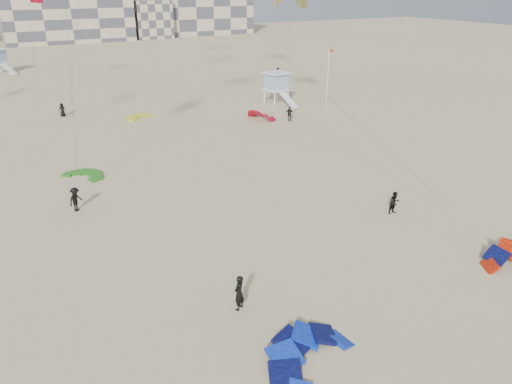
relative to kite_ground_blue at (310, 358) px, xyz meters
name	(u,v)px	position (x,y,z in m)	size (l,w,h in m)	color
ground	(312,324)	(1.37, 1.88, 0.00)	(320.00, 320.00, 0.00)	tan
kite_ground_blue	(310,358)	(0.00, 0.00, 0.00)	(4.58, 4.64, 1.33)	#103ABE
kite_ground_green	(85,176)	(-4.39, 26.97, 0.00)	(3.27, 3.47, 0.43)	#24911B
kite_ground_red_far	(261,119)	(17.47, 36.34, 0.00)	(3.65, 3.34, 1.89)	red
kite_ground_yellow	(139,118)	(4.98, 43.60, 0.00)	(3.20, 3.36, 0.48)	#D0DF0D
kitesurfer_main	(239,293)	(-1.11, 4.60, 0.94)	(0.69, 0.45, 1.88)	black
kitesurfer_b	(395,203)	(13.31, 9.39, 0.81)	(0.79, 0.61, 1.62)	black
kitesurfer_c	(76,199)	(-6.13, 20.25, 0.88)	(1.14, 0.65, 1.76)	black
kitesurfer_d	(290,114)	(19.94, 33.96, 0.85)	(1.00, 0.42, 1.70)	black
kitesurfer_e	(62,110)	(-2.84, 48.55, 0.80)	(0.78, 0.51, 1.60)	black
kitesurfer_f	(278,73)	(32.17, 57.50, 0.93)	(1.73, 0.55, 1.87)	black
kite_fly_olive	(290,0)	(20.95, 36.15, 12.98)	(5.13, 6.95, 13.38)	olive
lifeguard_tower_near	(276,88)	(23.02, 42.32, 2.02)	(3.27, 5.79, 4.08)	white
flagpole	(328,77)	(27.44, 37.22, 3.97)	(0.61, 0.09, 7.55)	white
condo_mid	(67,17)	(11.37, 131.88, 6.00)	(32.00, 16.00, 12.00)	#C4AF8F
condo_east	(204,6)	(51.37, 133.88, 8.00)	(26.00, 14.00, 16.00)	#C4AF8F
condo_fill_right	(151,19)	(33.37, 129.88, 5.00)	(10.00, 10.00, 10.00)	#C4AF8F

